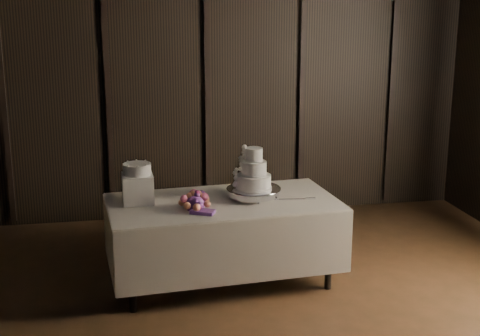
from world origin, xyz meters
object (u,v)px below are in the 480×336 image
at_px(cake_stand, 254,193).
at_px(display_table, 223,238).
at_px(bouquet, 195,202).
at_px(small_cake, 137,169).
at_px(box_pedestal, 138,189).
at_px(wedding_cake, 251,173).

bearing_deg(cake_stand, display_table, -172.25).
xyz_separation_m(bouquet, small_cake, (-0.46, 0.29, 0.23)).
relative_size(box_pedestal, small_cake, 1.08).
height_order(wedding_cake, small_cake, wedding_cake).
bearing_deg(box_pedestal, bouquet, -32.14).
distance_m(box_pedestal, small_cake, 0.17).
xyz_separation_m(display_table, cake_stand, (0.28, 0.04, 0.39)).
height_order(display_table, cake_stand, cake_stand).
height_order(box_pedestal, small_cake, small_cake).
distance_m(display_table, box_pedestal, 0.87).
bearing_deg(small_cake, bouquet, -32.14).
distance_m(wedding_cake, box_pedestal, 0.99).
distance_m(cake_stand, wedding_cake, 0.19).
relative_size(cake_stand, wedding_cake, 1.33).
distance_m(cake_stand, box_pedestal, 1.01).
bearing_deg(wedding_cake, small_cake, -169.27).
height_order(cake_stand, box_pedestal, box_pedestal).
bearing_deg(small_cake, display_table, -7.42).
xyz_separation_m(display_table, wedding_cake, (0.25, 0.02, 0.58)).
bearing_deg(box_pedestal, cake_stand, -3.22).
relative_size(bouquet, small_cake, 1.70).
bearing_deg(display_table, small_cake, 168.04).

